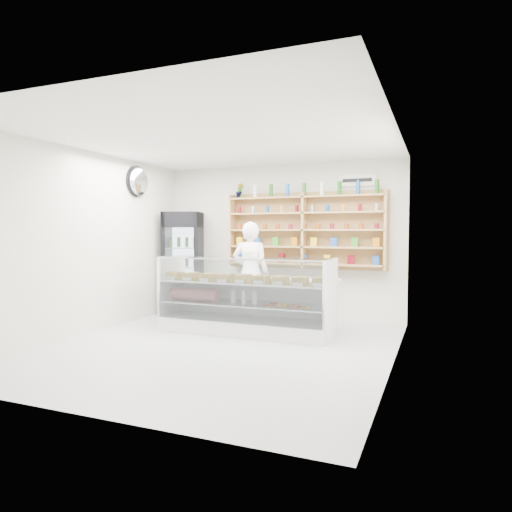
% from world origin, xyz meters
% --- Properties ---
extents(room, '(5.00, 5.00, 5.00)m').
position_xyz_m(room, '(0.00, 0.00, 1.40)').
color(room, '#B0AFB4').
rests_on(room, ground).
extents(display_counter, '(2.71, 0.81, 1.18)m').
position_xyz_m(display_counter, '(-0.03, 0.95, 0.33)').
color(display_counter, white).
rests_on(display_counter, floor).
extents(shop_worker, '(0.68, 0.49, 1.74)m').
position_xyz_m(shop_worker, '(-0.24, 1.64, 0.87)').
color(shop_worker, white).
rests_on(shop_worker, floor).
extents(drinks_cooler, '(0.88, 0.87, 1.94)m').
position_xyz_m(drinks_cooler, '(-1.85, 2.14, 0.98)').
color(drinks_cooler, black).
rests_on(drinks_cooler, floor).
extents(wall_shelving, '(2.84, 0.28, 1.33)m').
position_xyz_m(wall_shelving, '(0.50, 2.34, 1.59)').
color(wall_shelving, '#A77F4F').
rests_on(wall_shelving, back_wall).
extents(potted_plant, '(0.17, 0.15, 0.27)m').
position_xyz_m(potted_plant, '(-0.75, 2.34, 2.33)').
color(potted_plant, '#1E6626').
rests_on(potted_plant, wall_shelving).
extents(security_mirror, '(0.15, 0.50, 0.50)m').
position_xyz_m(security_mirror, '(-2.17, 1.20, 2.45)').
color(security_mirror, silver).
rests_on(security_mirror, left_wall).
extents(wall_sign, '(0.62, 0.03, 0.20)m').
position_xyz_m(wall_sign, '(1.40, 2.47, 2.45)').
color(wall_sign, white).
rests_on(wall_sign, back_wall).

